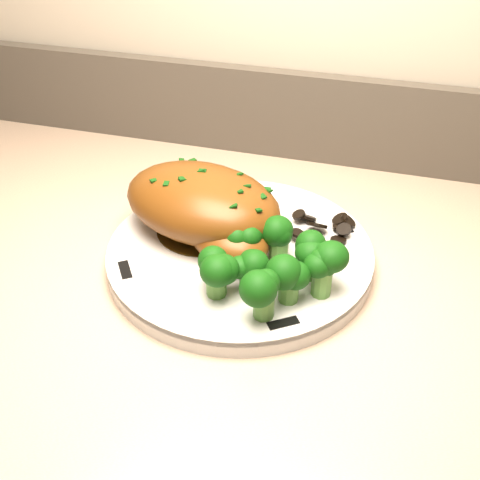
# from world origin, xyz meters

# --- Properties ---
(plate) EXTENTS (0.31, 0.31, 0.02)m
(plate) POSITION_xyz_m (0.11, 1.74, 0.93)
(plate) COLOR silver
(plate) RESTS_ON counter
(rim_accent_0) EXTENTS (0.03, 0.03, 0.00)m
(rim_accent_0) POSITION_xyz_m (0.21, 1.80, 0.94)
(rim_accent_0) COLOR black
(rim_accent_0) RESTS_ON plate
(rim_accent_1) EXTENTS (0.03, 0.03, 0.00)m
(rim_accent_1) POSITION_xyz_m (0.04, 1.84, 0.94)
(rim_accent_1) COLOR black
(rim_accent_1) RESTS_ON plate
(rim_accent_2) EXTENTS (0.03, 0.03, 0.00)m
(rim_accent_2) POSITION_xyz_m (0.01, 1.67, 0.94)
(rim_accent_2) COLOR black
(rim_accent_2) RESTS_ON plate
(rim_accent_3) EXTENTS (0.03, 0.03, 0.00)m
(rim_accent_3) POSITION_xyz_m (0.18, 1.63, 0.94)
(rim_accent_3) COLOR black
(rim_accent_3) RESTS_ON plate
(gravy_pool) EXTENTS (0.10, 0.10, 0.00)m
(gravy_pool) POSITION_xyz_m (0.06, 1.76, 0.94)
(gravy_pool) COLOR #301F08
(gravy_pool) RESTS_ON plate
(chicken_breast) EXTENTS (0.20, 0.16, 0.07)m
(chicken_breast) POSITION_xyz_m (0.07, 1.75, 0.98)
(chicken_breast) COLOR brown
(chicken_breast) RESTS_ON plate
(mushroom_pile) EXTENTS (0.09, 0.07, 0.02)m
(mushroom_pile) POSITION_xyz_m (0.17, 1.78, 0.95)
(mushroom_pile) COLOR black
(mushroom_pile) RESTS_ON plate
(broccoli_florets) EXTENTS (0.12, 0.11, 0.04)m
(broccoli_florets) POSITION_xyz_m (0.16, 1.68, 0.97)
(broccoli_florets) COLOR #5B943E
(broccoli_florets) RESTS_ON plate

